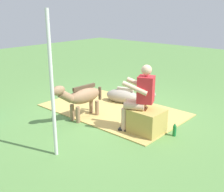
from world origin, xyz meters
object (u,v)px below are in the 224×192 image
Objects in this scene: hay_bale at (147,121)px; pony_standing at (81,96)px; soda_bottle at (175,130)px; tent_pole_left at (52,87)px; person_seated at (140,95)px; pony_lying at (126,96)px.

pony_standing is at bearing 13.41° from hay_bale.
soda_bottle is at bearing -152.91° from hay_bale.
tent_pole_left reaches higher than pony_standing.
soda_bottle is at bearing -155.46° from person_seated.
pony_standing reaches higher than pony_lying.
pony_lying is 0.57× the size of tent_pole_left.
hay_bale is at bearing -164.02° from person_seated.
pony_standing is 1.00× the size of pony_lying.
pony_lying is 3.13m from tent_pole_left.
person_seated is at bearing 24.54° from soda_bottle.
soda_bottle is 2.52m from tent_pole_left.
person_seated is at bearing -166.89° from pony_standing.
pony_standing is 1.53m from pony_lying.
tent_pole_left reaches higher than person_seated.
pony_standing is 2.11m from soda_bottle.
hay_bale is 0.45× the size of person_seated.
pony_standing is at bearing -58.48° from tent_pole_left.
hay_bale is at bearing 141.70° from pony_lying.
person_seated is 1.40m from pony_standing.
pony_standing is (1.50, 0.36, 0.28)m from hay_bale.
hay_bale is 2.08m from tent_pole_left.
pony_standing is at bearing 87.59° from pony_lying.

